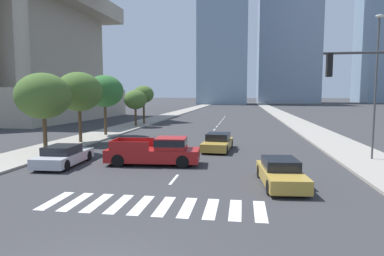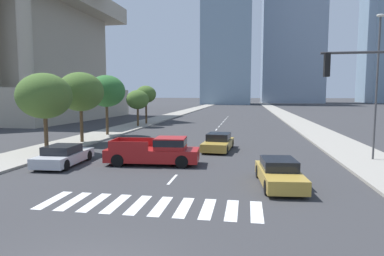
% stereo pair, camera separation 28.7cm
% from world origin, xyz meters
% --- Properties ---
extents(sidewalk_east, '(4.00, 260.00, 0.15)m').
position_xyz_m(sidewalk_east, '(11.29, 30.00, 0.07)').
color(sidewalk_east, gray).
rests_on(sidewalk_east, ground).
extents(sidewalk_west, '(4.00, 260.00, 0.15)m').
position_xyz_m(sidewalk_west, '(-11.29, 30.00, 0.07)').
color(sidewalk_west, gray).
rests_on(sidewalk_west, ground).
extents(crosswalk_near, '(8.55, 2.31, 0.01)m').
position_xyz_m(crosswalk_near, '(-0.00, 5.52, 0.00)').
color(crosswalk_near, silver).
rests_on(crosswalk_near, ground).
extents(lane_divider_center, '(0.14, 50.00, 0.01)m').
position_xyz_m(lane_divider_center, '(0.00, 33.52, 0.00)').
color(lane_divider_center, silver).
rests_on(lane_divider_center, ground).
extents(pickup_truck, '(5.72, 2.32, 1.67)m').
position_xyz_m(pickup_truck, '(-1.72, 12.86, 0.81)').
color(pickup_truck, maroon).
rests_on(pickup_truck, ground).
extents(sedan_gold_0, '(2.22, 4.75, 1.29)m').
position_xyz_m(sedan_gold_0, '(1.51, 18.72, 0.59)').
color(sedan_gold_0, '#B28E38').
rests_on(sedan_gold_0, ground).
extents(sedan_silver_1, '(2.10, 4.51, 1.22)m').
position_xyz_m(sedan_silver_1, '(-7.25, 11.81, 0.57)').
color(sedan_silver_1, '#B7BABF').
rests_on(sedan_silver_1, ground).
extents(sedan_gold_2, '(2.12, 4.51, 1.24)m').
position_xyz_m(sedan_gold_2, '(5.17, 9.23, 0.57)').
color(sedan_gold_2, '#B28E38').
rests_on(sedan_gold_2, ground).
extents(street_lamp_east, '(0.50, 0.24, 8.99)m').
position_xyz_m(street_lamp_east, '(11.59, 15.99, 5.26)').
color(street_lamp_east, '#3F3F42').
rests_on(street_lamp_east, sidewalk_east).
extents(street_tree_nearest, '(3.79, 3.79, 5.61)m').
position_xyz_m(street_tree_nearest, '(-10.49, 15.08, 4.14)').
color(street_tree_nearest, '#4C3823').
rests_on(street_tree_nearest, sidewalk_west).
extents(street_tree_second, '(3.93, 3.93, 6.01)m').
position_xyz_m(street_tree_second, '(-10.49, 20.27, 4.47)').
color(street_tree_second, '#4C3823').
rests_on(street_tree_second, sidewalk_west).
extents(street_tree_third, '(3.78, 3.78, 6.05)m').
position_xyz_m(street_tree_third, '(-10.49, 25.61, 4.58)').
color(street_tree_third, '#4C3823').
rests_on(street_tree_third, sidewalk_west).
extents(street_tree_fourth, '(2.95, 2.95, 4.68)m').
position_xyz_m(street_tree_fourth, '(-10.49, 35.36, 3.56)').
color(street_tree_fourth, '#4C3823').
rests_on(street_tree_fourth, sidewalk_west).
extents(street_tree_fifth, '(2.86, 2.86, 5.34)m').
position_xyz_m(street_tree_fifth, '(-10.49, 39.03, 4.24)').
color(street_tree_fifth, '#4C3823').
rests_on(street_tree_fifth, sidewalk_west).
extents(war_memorial, '(30.98, 30.98, 33.91)m').
position_xyz_m(war_memorial, '(-36.54, 46.24, 17.48)').
color(war_memorial, '#A89E89').
rests_on(war_memorial, ground).
extents(office_tower_left_skyline, '(20.67, 25.41, 83.65)m').
position_xyz_m(office_tower_left_skyline, '(-5.41, 142.89, 36.42)').
color(office_tower_left_skyline, '#7A93A8').
rests_on(office_tower_left_skyline, ground).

